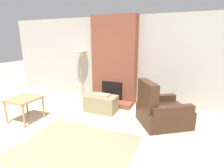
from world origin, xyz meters
TOP-DOWN VIEW (x-y plane):
  - ground_plane at (0.00, 0.00)m, footprint 24.00×24.00m
  - wall_back at (0.00, 3.36)m, footprint 8.02×0.06m
  - fireplace at (0.00, 3.12)m, footprint 1.36×0.75m
  - ottoman at (-0.03, 2.23)m, footprint 0.85×0.48m
  - armchair at (1.56, 2.08)m, footprint 1.37×1.33m
  - side_table at (-1.48, 1.04)m, footprint 0.64×0.67m
  - floor_lamp_left at (-1.18, 3.09)m, footprint 0.44×0.44m
  - area_rug at (0.26, 0.53)m, footprint 2.08×1.65m

SIDE VIEW (x-z plane):
  - ground_plane at x=0.00m, z-range 0.00..0.00m
  - area_rug at x=0.26m, z-range 0.00..0.01m
  - ottoman at x=-0.03m, z-range -0.02..0.48m
  - armchair at x=1.56m, z-range -0.22..0.81m
  - side_table at x=-1.48m, z-range 0.21..0.79m
  - fireplace at x=0.00m, z-range -0.06..2.54m
  - wall_back at x=0.00m, z-range 0.00..2.60m
  - floor_lamp_left at x=-1.18m, z-range 0.60..2.16m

